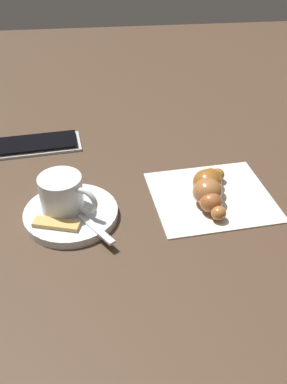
% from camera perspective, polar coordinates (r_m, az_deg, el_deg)
% --- Properties ---
extents(ground_plane, '(1.80, 1.80, 0.00)m').
position_cam_1_polar(ground_plane, '(0.60, -0.74, -2.35)').
color(ground_plane, '#473325').
extents(saucer, '(0.13, 0.13, 0.01)m').
position_cam_1_polar(saucer, '(0.59, -9.59, -2.89)').
color(saucer, silver).
rests_on(saucer, ground).
extents(espresso_cup, '(0.08, 0.06, 0.05)m').
position_cam_1_polar(espresso_cup, '(0.57, -10.68, -0.30)').
color(espresso_cup, silver).
rests_on(espresso_cup, saucer).
extents(teaspoon, '(0.09, 0.12, 0.01)m').
position_cam_1_polar(teaspoon, '(0.58, -9.33, -2.11)').
color(teaspoon, silver).
rests_on(teaspoon, saucer).
extents(sugar_packet, '(0.06, 0.04, 0.01)m').
position_cam_1_polar(sugar_packet, '(0.56, -11.47, -4.16)').
color(sugar_packet, tan).
rests_on(sugar_packet, saucer).
extents(napkin, '(0.18, 0.17, 0.00)m').
position_cam_1_polar(napkin, '(0.63, 8.99, -0.51)').
color(napkin, silver).
rests_on(napkin, ground).
extents(croissant, '(0.07, 0.12, 0.04)m').
position_cam_1_polar(croissant, '(0.61, 8.69, 0.54)').
color(croissant, '#9B6223').
rests_on(croissant, napkin).
extents(cell_phone, '(0.16, 0.08, 0.01)m').
position_cam_1_polar(cell_phone, '(0.76, -14.12, 6.15)').
color(cell_phone, '#B8B9BA').
rests_on(cell_phone, ground).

